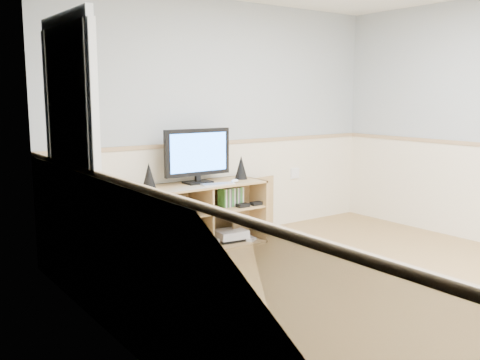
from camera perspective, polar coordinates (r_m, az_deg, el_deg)
name	(u,v)px	position (r m, az deg, el deg)	size (l,w,h in m)	color
room	(379,136)	(4.11, 14.61, 4.53)	(4.04, 4.54, 2.54)	tan
media_cabinet	(198,214)	(5.41, -4.52, -3.66)	(2.07, 0.50, 0.65)	tan
monitor	(198,154)	(5.30, -4.54, 2.80)	(0.72, 0.18, 0.54)	black
speaker_left	(149,176)	(5.04, -9.69, 0.41)	(0.13, 0.13, 0.25)	black
speaker_right	(241,167)	(5.59, 0.12, 1.36)	(0.13, 0.13, 0.24)	black
keyboard	(218,184)	(5.25, -2.36, -0.43)	(0.33, 0.13, 0.01)	silver
mouse	(235,181)	(5.36, -0.55, -0.10)	(0.10, 0.06, 0.04)	white
av_components	(170,232)	(5.22, -7.47, -5.48)	(0.50, 0.30, 0.47)	black
game_consoles	(229,236)	(5.60, -1.13, -5.96)	(0.46, 0.30, 0.11)	white
game_cases	(231,197)	(5.51, -1.00, -1.79)	(0.24, 0.14, 0.19)	#3F8C3F
wall_outlet	(295,173)	(6.39, 5.84, 0.72)	(0.12, 0.03, 0.12)	white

